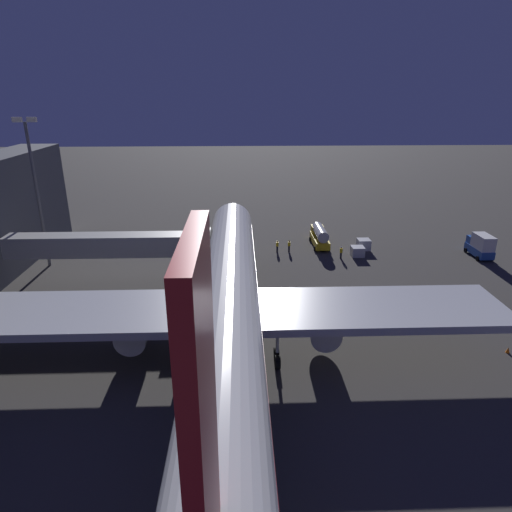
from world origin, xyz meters
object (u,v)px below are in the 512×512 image
(baggage_container_mid_row, at_px, (357,251))
(traffic_cone_nose_port, at_px, (248,253))
(apron_floodlight_mast, at_px, (36,185))
(catering_truck, at_px, (481,245))
(ground_crew_marshaller_fwd, at_px, (277,246))
(airliner_at_gate, at_px, (228,311))
(fuel_tanker, at_px, (320,235))
(baggage_container_near_belt, at_px, (363,244))
(jet_bridge, at_px, (123,245))
(traffic_cone_wingtip_svc_side, at_px, (508,350))
(ground_crew_near_nose_gear, at_px, (289,245))
(ground_crew_by_belt_loader, at_px, (341,252))
(traffic_cone_nose_starboard, at_px, (218,253))

(baggage_container_mid_row, relative_size, traffic_cone_nose_port, 3.34)
(apron_floodlight_mast, xyz_separation_m, catering_truck, (-61.42, -1.15, -9.56))
(ground_crew_marshaller_fwd, bearing_deg, airliner_at_gate, 77.42)
(apron_floodlight_mast, height_order, fuel_tanker, apron_floodlight_mast)
(baggage_container_near_belt, height_order, ground_crew_marshaller_fwd, ground_crew_marshaller_fwd)
(baggage_container_near_belt, bearing_deg, ground_crew_marshaller_fwd, 3.23)
(apron_floodlight_mast, bearing_deg, jet_bridge, 147.26)
(apron_floodlight_mast, xyz_separation_m, traffic_cone_wingtip_svc_side, (-51.19, 23.82, -11.05))
(apron_floodlight_mast, bearing_deg, airliner_at_gate, 135.22)
(traffic_cone_wingtip_svc_side, bearing_deg, traffic_cone_nose_port, -49.07)
(apron_floodlight_mast, height_order, baggage_container_mid_row, apron_floodlight_mast)
(fuel_tanker, relative_size, ground_crew_near_nose_gear, 3.68)
(baggage_container_mid_row, bearing_deg, ground_crew_by_belt_loader, 19.52)
(ground_crew_marshaller_fwd, relative_size, traffic_cone_nose_starboard, 3.33)
(baggage_container_near_belt, bearing_deg, fuel_tanker, -17.63)
(jet_bridge, relative_size, ground_crew_by_belt_loader, 13.02)
(apron_floodlight_mast, height_order, ground_crew_by_belt_loader, apron_floodlight_mast)
(apron_floodlight_mast, height_order, traffic_cone_nose_starboard, apron_floodlight_mast)
(catering_truck, relative_size, ground_crew_by_belt_loader, 2.74)
(fuel_tanker, bearing_deg, baggage_container_near_belt, 162.37)
(catering_truck, xyz_separation_m, ground_crew_near_nose_gear, (27.53, -3.20, -0.76))
(airliner_at_gate, bearing_deg, ground_crew_marshaller_fwd, -102.58)
(airliner_at_gate, relative_size, fuel_tanker, 8.81)
(catering_truck, relative_size, traffic_cone_nose_port, 9.17)
(ground_crew_near_nose_gear, bearing_deg, baggage_container_near_belt, -176.59)
(apron_floodlight_mast, distance_m, traffic_cone_wingtip_svc_side, 57.53)
(baggage_container_mid_row, distance_m, ground_crew_near_nose_gear, 10.09)
(jet_bridge, relative_size, catering_truck, 4.76)
(fuel_tanker, xyz_separation_m, baggage_container_mid_row, (-4.79, 4.90, -0.93))
(ground_crew_near_nose_gear, relative_size, traffic_cone_nose_starboard, 3.32)
(jet_bridge, relative_size, baggage_container_near_belt, 12.88)
(catering_truck, xyz_separation_m, ground_crew_by_belt_loader, (20.33, -0.10, -0.75))
(airliner_at_gate, xyz_separation_m, traffic_cone_nose_port, (-2.20, -28.57, -5.28))
(fuel_tanker, bearing_deg, ground_crew_near_nose_gear, 28.37)
(jet_bridge, distance_m, apron_floodlight_mast, 16.16)
(ground_crew_near_nose_gear, bearing_deg, traffic_cone_nose_starboard, 5.85)
(apron_floodlight_mast, bearing_deg, ground_crew_marshaller_fwd, -172.40)
(traffic_cone_nose_starboard, bearing_deg, apron_floodlight_mast, 7.98)
(traffic_cone_nose_port, bearing_deg, traffic_cone_wingtip_svc_side, 130.93)
(apron_floodlight_mast, xyz_separation_m, traffic_cone_nose_starboard, (-23.30, -3.27, -11.05))
(fuel_tanker, bearing_deg, airliner_at_gate, 67.45)
(jet_bridge, distance_m, traffic_cone_wingtip_svc_side, 41.86)
(baggage_container_near_belt, relative_size, ground_crew_by_belt_loader, 1.01)
(baggage_container_mid_row, height_order, traffic_cone_wingtip_svc_side, baggage_container_mid_row)
(baggage_container_mid_row, xyz_separation_m, traffic_cone_nose_starboard, (20.44, -1.08, -0.43))
(catering_truck, height_order, traffic_cone_nose_port, catering_truck)
(baggage_container_mid_row, xyz_separation_m, traffic_cone_wingtip_svc_side, (-7.44, 26.01, -0.43))
(jet_bridge, distance_m, fuel_tanker, 30.61)
(jet_bridge, distance_m, ground_crew_near_nose_gear, 25.03)
(ground_crew_marshaller_fwd, bearing_deg, traffic_cone_wingtip_svc_side, 124.18)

